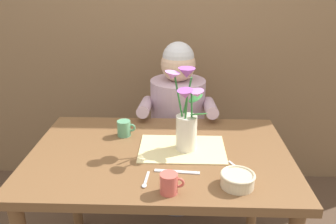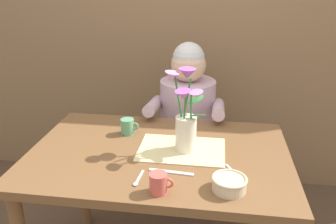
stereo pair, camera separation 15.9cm
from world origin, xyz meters
TOP-DOWN VIEW (x-y plane):
  - wood_panel_backdrop at (0.00, 1.05)m, footprint 4.00×0.10m
  - dining_table at (0.00, 0.00)m, footprint 1.20×0.80m
  - seated_person at (0.08, 0.62)m, footprint 0.45×0.47m
  - striped_placemat at (0.10, 0.03)m, footprint 0.40×0.28m
  - flower_vase at (0.12, 0.03)m, footprint 0.21×0.21m
  - ceramic_bowl at (0.32, -0.26)m, footprint 0.14×0.14m
  - dinner_knife at (0.08, -0.17)m, footprint 0.19×0.03m
  - coffee_cup at (-0.19, 0.17)m, footprint 0.09×0.07m
  - tea_cup at (0.05, -0.32)m, footprint 0.09×0.07m
  - spoon_0 at (0.34, -0.15)m, footprint 0.07×0.11m
  - spoon_1 at (-0.04, -0.26)m, footprint 0.02×0.12m

SIDE VIEW (x-z plane):
  - seated_person at x=0.08m, z-range 0.00..1.13m
  - dining_table at x=0.00m, z-range 0.27..1.01m
  - striped_placemat at x=0.10m, z-range 0.74..0.74m
  - dinner_knife at x=0.08m, z-range 0.74..0.74m
  - spoon_0 at x=0.34m, z-range 0.74..0.75m
  - spoon_1 at x=-0.04m, z-range 0.74..0.75m
  - ceramic_bowl at x=0.32m, z-range 0.74..0.80m
  - coffee_cup at x=-0.19m, z-range 0.74..0.82m
  - tea_cup at x=0.05m, z-range 0.74..0.82m
  - flower_vase at x=0.12m, z-range 0.71..1.09m
  - wood_panel_backdrop at x=0.00m, z-range 0.00..2.50m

